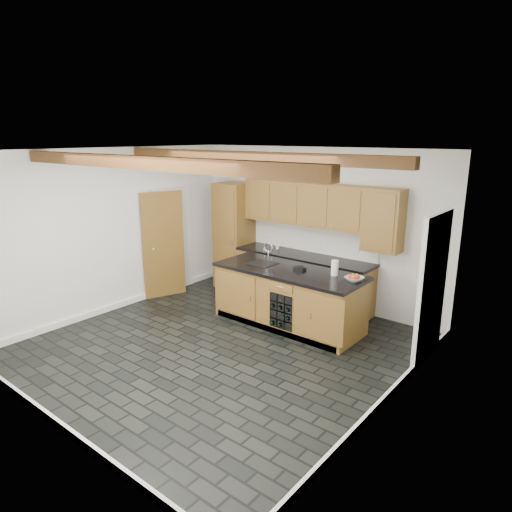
{
  "coord_description": "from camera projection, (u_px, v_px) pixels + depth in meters",
  "views": [
    {
      "loc": [
        4.24,
        -4.43,
        3.0
      ],
      "look_at": [
        0.03,
        0.8,
        1.21
      ],
      "focal_mm": 32.0,
      "sensor_mm": 36.0,
      "label": 1
    }
  ],
  "objects": [
    {
      "name": "mug",
      "position": [
        277.0,
        247.0,
        8.52
      ],
      "size": [
        0.1,
        0.1,
        0.08
      ],
      "primitive_type": "imported",
      "rotation": [
        0.0,
        0.0,
        0.25
      ],
      "color": "white",
      "rests_on": "back_cabinetry"
    },
    {
      "name": "fruit_bowl",
      "position": [
        354.0,
        279.0,
        6.66
      ],
      "size": [
        0.3,
        0.3,
        0.06
      ],
      "primitive_type": "imported",
      "rotation": [
        0.0,
        0.0,
        -0.19
      ],
      "color": "beige",
      "rests_on": "island"
    },
    {
      "name": "island",
      "position": [
        288.0,
        297.0,
        7.34
      ],
      "size": [
        2.48,
        0.96,
        0.93
      ],
      "color": "brown",
      "rests_on": "ground"
    },
    {
      "name": "back_cabinetry",
      "position": [
        288.0,
        249.0,
        8.34
      ],
      "size": [
        3.65,
        0.62,
        2.2
      ],
      "color": "brown",
      "rests_on": "ground"
    },
    {
      "name": "fruit_cluster",
      "position": [
        354.0,
        277.0,
        6.65
      ],
      "size": [
        0.16,
        0.17,
        0.07
      ],
      "color": "#B83418",
      "rests_on": "fruit_bowl"
    },
    {
      "name": "ground",
      "position": [
        220.0,
        346.0,
        6.68
      ],
      "size": [
        5.0,
        5.0,
        0.0
      ],
      "primitive_type": "plane",
      "color": "black",
      "rests_on": "ground"
    },
    {
      "name": "kitchen_scale",
      "position": [
        300.0,
        268.0,
        7.21
      ],
      "size": [
        0.19,
        0.12,
        0.06
      ],
      "rotation": [
        0.0,
        0.0,
        -0.04
      ],
      "color": "black",
      "rests_on": "island"
    },
    {
      "name": "room_shell",
      "position": [
        238.0,
        238.0,
        6.74
      ],
      "size": [
        5.01,
        5.0,
        5.0
      ],
      "color": "white",
      "rests_on": "ground"
    },
    {
      "name": "paper_towel",
      "position": [
        335.0,
        268.0,
        6.91
      ],
      "size": [
        0.11,
        0.11,
        0.23
      ],
      "primitive_type": "cylinder",
      "color": "white",
      "rests_on": "island"
    },
    {
      "name": "faucet",
      "position": [
        263.0,
        261.0,
        7.59
      ],
      "size": [
        0.45,
        0.4,
        0.34
      ],
      "color": "black",
      "rests_on": "island"
    }
  ]
}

